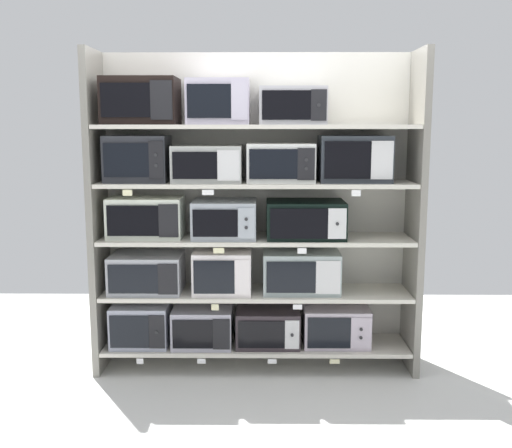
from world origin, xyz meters
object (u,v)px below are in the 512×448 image
(microwave_12, at_px, (281,163))
(microwave_5, at_px, (223,271))
(microwave_14, at_px, (141,101))
(microwave_0, at_px, (142,323))
(microwave_9, at_px, (305,219))
(microwave_4, at_px, (147,273))
(microwave_16, at_px, (292,106))
(microwave_11, at_px, (208,164))
(microwave_1, at_px, (203,325))
(microwave_10, at_px, (138,159))
(microwave_3, at_px, (336,325))
(microwave_6, at_px, (301,271))
(microwave_8, at_px, (225,219))
(microwave_13, at_px, (355,159))
(microwave_15, at_px, (219,102))
(microwave_2, at_px, (268,326))
(microwave_7, at_px, (146,217))

(microwave_12, bearing_deg, microwave_5, -180.00)
(microwave_12, xyz_separation_m, microwave_14, (-1.01, 0.00, 0.44))
(microwave_0, bearing_deg, microwave_9, -0.00)
(microwave_4, height_order, microwave_16, microwave_16)
(microwave_14, xyz_separation_m, microwave_16, (1.09, -0.00, -0.03))
(microwave_11, height_order, microwave_16, microwave_16)
(microwave_1, height_order, microwave_10, microwave_10)
(microwave_3, bearing_deg, microwave_4, 179.99)
(microwave_11, bearing_deg, microwave_6, -0.01)
(microwave_1, relative_size, microwave_5, 1.04)
(microwave_16, bearing_deg, microwave_12, -180.00)
(microwave_3, relative_size, microwave_8, 1.06)
(microwave_11, distance_m, microwave_12, 0.54)
(microwave_1, height_order, microwave_6, microwave_6)
(microwave_13, relative_size, microwave_15, 1.15)
(microwave_2, relative_size, microwave_11, 0.95)
(microwave_0, relative_size, microwave_11, 0.86)
(microwave_14, height_order, microwave_15, microwave_14)
(microwave_8, bearing_deg, microwave_13, -0.01)
(microwave_7, bearing_deg, microwave_4, -179.76)
(microwave_7, bearing_deg, microwave_9, -0.01)
(microwave_1, xyz_separation_m, microwave_6, (0.75, 0.00, 0.43))
(microwave_11, bearing_deg, microwave_7, -179.98)
(microwave_1, distance_m, microwave_9, 1.13)
(microwave_1, bearing_deg, microwave_4, -180.00)
(microwave_3, height_order, microwave_8, microwave_8)
(microwave_3, xyz_separation_m, microwave_12, (-0.43, 0.00, 1.25))
(microwave_0, bearing_deg, microwave_3, -0.00)
(microwave_5, relative_size, microwave_8, 0.92)
(microwave_5, xyz_separation_m, microwave_10, (-0.62, 0.00, 0.84))
(microwave_5, xyz_separation_m, microwave_12, (0.43, 0.00, 0.82))
(microwave_2, bearing_deg, microwave_13, -0.00)
(microwave_14, bearing_deg, microwave_9, -0.02)
(microwave_1, xyz_separation_m, microwave_13, (1.13, -0.00, 1.28))
(microwave_9, xyz_separation_m, microwave_14, (-1.20, 0.00, 0.87))
(microwave_5, bearing_deg, microwave_10, 179.98)
(microwave_6, xyz_separation_m, microwave_15, (-0.61, 0.00, 1.26))
(microwave_3, distance_m, microwave_9, 0.86)
(microwave_10, relative_size, microwave_11, 0.90)
(microwave_0, height_order, microwave_7, microwave_7)
(microwave_8, bearing_deg, microwave_1, -179.96)
(microwave_9, height_order, microwave_14, microwave_14)
(microwave_5, bearing_deg, microwave_3, -0.01)
(microwave_10, height_order, microwave_11, microwave_10)
(microwave_2, bearing_deg, microwave_7, 179.99)
(microwave_13, distance_m, microwave_16, 0.60)
(microwave_4, relative_size, microwave_7, 0.98)
(microwave_4, distance_m, microwave_11, 0.95)
(microwave_10, xyz_separation_m, microwave_15, (0.60, 0.00, 0.41))
(microwave_1, bearing_deg, microwave_11, 0.16)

